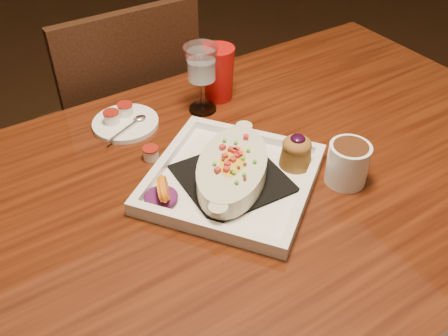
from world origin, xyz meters
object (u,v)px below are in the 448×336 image
table (239,215)px  plate (236,172)px  goblet (201,67)px  coffee_mug (349,161)px  saucer (124,121)px  red_tumbler (218,73)px  chair_far (126,129)px

table → plate: 0.13m
plate → goblet: (0.08, 0.27, 0.09)m
coffee_mug → goblet: goblet is taller
goblet → saucer: (-0.19, 0.04, -0.10)m
goblet → saucer: size_ratio=1.09×
coffee_mug → red_tumbler: bearing=80.6°
red_tumbler → plate: bearing=-116.1°
red_tumbler → saucer: bearing=176.5°
coffee_mug → saucer: coffee_mug is taller
plate → saucer: size_ratio=2.84×
goblet → chair_far: bearing=101.5°
coffee_mug → goblet: bearing=90.1°
chair_far → red_tumbler: 0.48m
coffee_mug → goblet: (-0.11, 0.38, 0.07)m
goblet → table: bearing=-105.4°
saucer → chair_far: bearing=70.5°
saucer → red_tumbler: size_ratio=1.14×
plate → table: bearing=-36.3°
table → chair_far: (-0.00, 0.63, -0.15)m
saucer → coffee_mug: bearing=-54.9°
table → plate: plate is taller
table → saucer: saucer is taller
chair_far → saucer: bearing=70.5°
table → red_tumbler: size_ratio=11.14×
table → coffee_mug: coffee_mug is taller
plate → red_tumbler: red_tumbler is taller
plate → red_tumbler: (0.14, 0.30, 0.04)m
chair_far → coffee_mug: bearing=103.9°
table → coffee_mug: bearing=-31.4°
goblet → plate: bearing=-107.0°
red_tumbler → goblet: bearing=-156.0°
plate → goblet: bearing=36.7°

